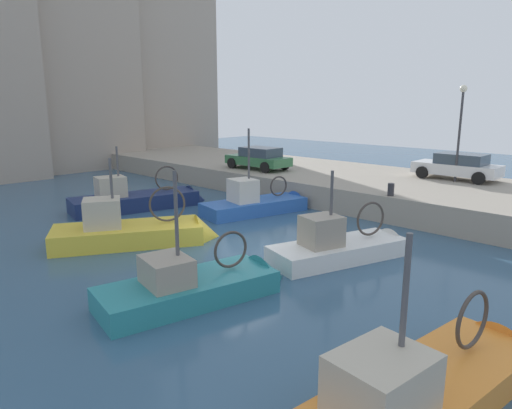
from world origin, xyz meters
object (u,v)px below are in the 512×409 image
fishing_boat_teal (202,294)px  fishing_boat_navy (142,206)px  mooring_bollard_mid (391,190)px  parked_car_green (259,158)px  fishing_boat_blue (261,209)px  fishing_boat_white (346,254)px  parked_car_white (458,166)px  quay_streetlamp (461,117)px  fishing_boat_orange (429,398)px  fishing_boat_yellow (139,239)px

fishing_boat_teal → fishing_boat_navy: (4.75, 10.66, 0.01)m
fishing_boat_teal → mooring_bollard_mid: bearing=2.2°
fishing_boat_navy → parked_car_green: bearing=-3.4°
fishing_boat_blue → fishing_boat_white: fishing_boat_blue is taller
fishing_boat_blue → fishing_boat_white: bearing=-112.2°
parked_car_white → quay_streetlamp: bearing=-164.4°
fishing_boat_blue → fishing_boat_teal: size_ratio=1.05×
fishing_boat_blue → mooring_bollard_mid: size_ratio=11.08×
fishing_boat_orange → parked_car_white: bearing=20.5°
fishing_boat_blue → mooring_bollard_mid: bearing=-64.3°
fishing_boat_yellow → parked_car_green: bearing=22.2°
fishing_boat_teal → parked_car_green: 16.35m
fishing_boat_blue → fishing_boat_teal: 10.13m
fishing_boat_teal → fishing_boat_navy: bearing=66.0°
fishing_boat_yellow → parked_car_green: (11.18, 4.56, 1.76)m
mooring_bollard_mid → fishing_boat_navy: bearing=120.9°
fishing_boat_orange → fishing_boat_navy: (4.86, 17.09, -0.03)m
fishing_boat_teal → parked_car_white: (17.33, 0.10, 1.80)m
fishing_boat_white → fishing_boat_orange: (-5.65, -5.49, 0.01)m
mooring_bollard_mid → fishing_boat_yellow: bearing=151.0°
fishing_boat_orange → quay_streetlamp: quay_streetlamp is taller
fishing_boat_blue → fishing_boat_yellow: (-6.82, -0.17, -0.01)m
fishing_boat_blue → parked_car_green: (4.36, 4.39, 1.75)m
mooring_bollard_mid → fishing_boat_blue: bearing=115.7°
fishing_boat_white → quay_streetlamp: 11.84m
fishing_boat_blue → fishing_boat_teal: fishing_boat_blue is taller
fishing_boat_blue → fishing_boat_navy: (-3.54, 4.86, -0.03)m
fishing_boat_yellow → mooring_bollard_mid: 10.85m
fishing_boat_blue → quay_streetlamp: quay_streetlamp is taller
fishing_boat_white → mooring_bollard_mid: size_ratio=10.62×
fishing_boat_teal → fishing_boat_white: (5.55, -0.94, 0.03)m
mooring_bollard_mid → fishing_boat_teal: bearing=-177.8°
parked_car_green → mooring_bollard_mid: size_ratio=7.47×
fishing_boat_teal → fishing_boat_white: 5.63m
fishing_boat_blue → parked_car_green: 6.43m
fishing_boat_teal → quay_streetlamp: quay_streetlamp is taller
mooring_bollard_mid → parked_car_green: bearing=79.8°
fishing_boat_teal → mooring_bollard_mid: size_ratio=10.50×
parked_car_green → quay_streetlamp: size_ratio=0.85×
parked_car_white → fishing_boat_navy: bearing=140.0°
fishing_boat_teal → fishing_boat_navy: size_ratio=0.81×
fishing_boat_teal → fishing_boat_orange: fishing_boat_teal is taller
fishing_boat_navy → parked_car_white: 16.52m
fishing_boat_white → mooring_bollard_mid: 5.67m
fishing_boat_teal → mooring_bollard_mid: fishing_boat_teal is taller
quay_streetlamp → parked_car_white: bearing=15.6°
fishing_boat_blue → fishing_boat_white: 7.28m
fishing_boat_blue → mooring_bollard_mid: 6.13m
fishing_boat_blue → fishing_boat_navy: fishing_boat_blue is taller
parked_car_green → parked_car_white: 11.12m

